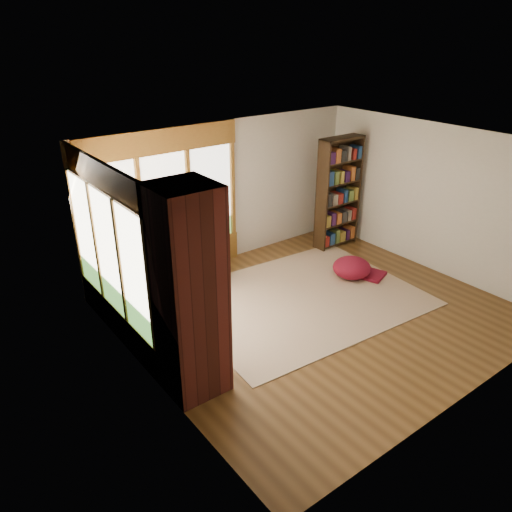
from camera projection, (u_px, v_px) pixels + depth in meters
floor at (316, 312)px, 7.79m from camera, size 5.50×5.50×0.00m
ceiling at (326, 146)px, 6.68m from camera, size 5.50×5.50×0.00m
wall_back at (225, 193)px, 9.04m from camera, size 5.50×0.04×2.60m
wall_front at (480, 306)px, 5.43m from camera, size 5.50×0.04×2.60m
wall_left at (147, 291)px, 5.74m from camera, size 0.04×5.00×2.60m
wall_right at (435, 199)px, 8.73m from camera, size 0.04×5.00×2.60m
windows_back at (166, 204)px, 8.35m from camera, size 2.82×0.10×1.90m
windows_left at (108, 252)px, 6.60m from camera, size 0.10×2.62×1.90m
roller_blind at (84, 206)px, 7.05m from camera, size 0.03×0.72×0.90m
brick_chimney at (189, 294)px, 5.67m from camera, size 0.70×0.70×2.60m
sectional_sofa at (151, 290)px, 7.82m from camera, size 2.20×2.20×0.80m
area_rug at (301, 298)px, 8.17m from camera, size 3.93×3.11×0.01m
bookshelf at (339, 193)px, 9.73m from camera, size 0.93×0.31×2.18m
pouf at (352, 267)px, 8.79m from camera, size 0.69×0.69×0.36m
dog_tan at (164, 259)px, 7.69m from camera, size 1.05×0.81×0.52m
dog_brindle at (165, 283)px, 7.06m from camera, size 0.74×0.89×0.43m
throw_pillows at (147, 258)px, 7.74m from camera, size 1.98×1.68×0.45m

